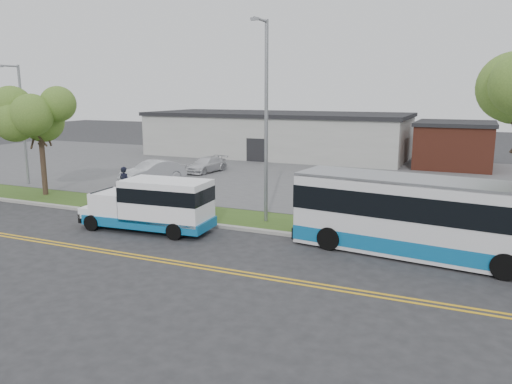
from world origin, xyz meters
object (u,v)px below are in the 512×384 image
at_px(shuttle_bus, 155,204).
at_px(transit_bus, 436,219).
at_px(streetlight_near, 266,116).
at_px(streetlight_far, 22,120).
at_px(parked_car_a, 153,172).
at_px(tree_west, 39,113).
at_px(pedestrian, 125,183).
at_px(parked_car_b, 206,165).

height_order(shuttle_bus, transit_bus, transit_bus).
distance_m(streetlight_near, transit_bus, 9.07).
bearing_deg(streetlight_far, streetlight_near, -8.05).
bearing_deg(parked_car_a, tree_west, -102.34).
bearing_deg(tree_west, streetlight_far, 151.02).
height_order(streetlight_near, pedestrian, streetlight_near).
relative_size(streetlight_near, transit_bus, 0.84).
distance_m(streetlight_far, pedestrian, 10.18).
relative_size(transit_bus, parked_car_b, 2.79).
bearing_deg(streetlight_near, shuttle_bus, -140.72).
bearing_deg(streetlight_near, tree_west, 178.20).
bearing_deg(streetlight_near, pedestrian, 172.38).
bearing_deg(transit_bus, streetlight_far, 176.95).
xyz_separation_m(streetlight_far, transit_bus, (27.01, -4.81, -2.92)).
bearing_deg(parked_car_a, pedestrian, -52.10).
distance_m(transit_bus, parked_car_b, 23.17).
height_order(shuttle_bus, pedestrian, shuttle_bus).
height_order(tree_west, shuttle_bus, tree_west).
relative_size(tree_west, parked_car_a, 1.47).
bearing_deg(parked_car_a, transit_bus, -4.50).
height_order(tree_west, streetlight_far, streetlight_far).
xyz_separation_m(streetlight_far, parked_car_a, (7.76, 3.81, -3.60)).
relative_size(shuttle_bus, pedestrian, 3.30).
distance_m(tree_west, streetlight_far, 4.62).
xyz_separation_m(pedestrian, parked_car_b, (-0.69, 10.90, -0.39)).
relative_size(tree_west, shuttle_bus, 1.07).
bearing_deg(shuttle_bus, tree_west, 156.58).
bearing_deg(parked_car_a, shuttle_bus, -34.49).
bearing_deg(pedestrian, parked_car_a, -67.64).
xyz_separation_m(streetlight_near, parked_car_b, (-10.20, 12.17, -4.54)).
relative_size(streetlight_far, parked_car_b, 1.97).
height_order(tree_west, parked_car_a, tree_west).
height_order(shuttle_bus, parked_car_b, shuttle_bus).
xyz_separation_m(tree_west, parked_car_b, (4.80, 11.70, -4.43)).
bearing_deg(transit_bus, pedestrian, 176.08).
bearing_deg(streetlight_far, pedestrian, -8.48).
bearing_deg(parked_car_a, streetlight_far, -134.21).
relative_size(streetlight_far, shuttle_bus, 1.23).
height_order(streetlight_near, parked_car_a, streetlight_near).
xyz_separation_m(tree_west, streetlight_near, (15.00, -0.47, 0.11)).
relative_size(shuttle_bus, parked_car_a, 1.38).
distance_m(streetlight_near, pedestrian, 10.46).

